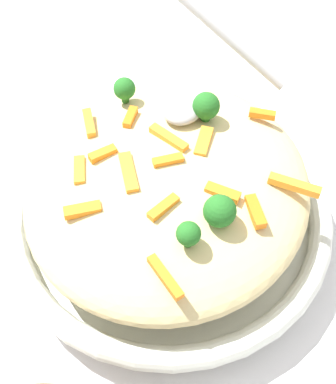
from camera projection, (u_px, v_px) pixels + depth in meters
ground_plane at (168, 230)px, 0.51m from camera, size 2.40×2.40×0.00m
serving_bowl at (168, 215)px, 0.49m from camera, size 0.31×0.31×0.05m
pasta_mound at (168, 185)px, 0.45m from camera, size 0.27×0.25×0.06m
carrot_piece_0 at (130, 117)px, 0.46m from camera, size 0.02×0.01×0.01m
carrot_piece_1 at (204, 142)px, 0.44m from camera, size 0.03×0.01×0.01m
carrot_piece_2 at (167, 159)px, 0.43m from camera, size 0.02×0.03×0.01m
carrot_piece_3 at (165, 277)px, 0.37m from camera, size 0.03×0.04×0.01m
carrot_piece_4 at (255, 211)px, 0.40m from camera, size 0.03×0.02×0.01m
carrot_piece_5 at (128, 172)px, 0.42m from camera, size 0.04×0.03×0.01m
carrot_piece_6 at (294, 185)px, 0.42m from camera, size 0.01×0.04×0.01m
carrot_piece_7 at (223, 192)px, 0.41m from camera, size 0.01×0.03×0.01m
carrot_piece_8 at (83, 210)px, 0.40m from camera, size 0.03×0.03×0.01m
carrot_piece_9 at (103, 154)px, 0.43m from camera, size 0.02×0.02×0.01m
carrot_piece_10 at (163, 207)px, 0.40m from camera, size 0.03×0.02×0.01m
carrot_piece_11 at (89, 123)px, 0.46m from camera, size 0.03×0.03×0.01m
carrot_piece_12 at (169, 138)px, 0.44m from camera, size 0.02×0.04×0.01m
carrot_piece_13 at (262, 114)px, 0.47m from camera, size 0.01×0.03×0.01m
carrot_piece_14 at (80, 170)px, 0.43m from camera, size 0.03×0.02×0.01m
broccoli_floret_0 at (220, 211)px, 0.39m from camera, size 0.03×0.03×0.03m
broccoli_floret_1 at (124, 89)px, 0.47m from camera, size 0.02×0.02×0.03m
broccoli_floret_2 at (188, 234)px, 0.37m from camera, size 0.02×0.02×0.02m
broccoli_floret_3 at (206, 106)px, 0.45m from camera, size 0.03×0.03×0.03m
serving_spoon at (199, 77)px, 0.47m from camera, size 0.12×0.15×0.09m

